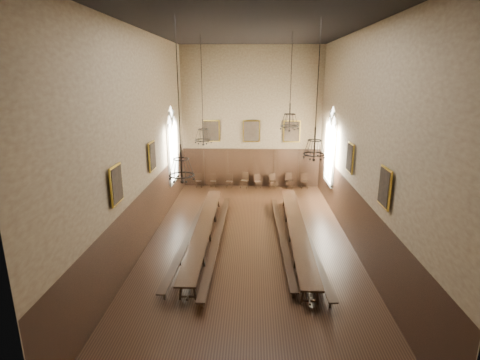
# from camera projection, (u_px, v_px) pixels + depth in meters

# --- Properties ---
(floor) EXTENTS (9.00, 18.00, 0.02)m
(floor) POSITION_uv_depth(u_px,v_px,m) (249.00, 244.00, 16.55)
(floor) COLOR black
(floor) RESTS_ON ground
(ceiling) EXTENTS (9.00, 18.00, 0.02)m
(ceiling) POSITION_uv_depth(u_px,v_px,m) (251.00, 25.00, 14.12)
(ceiling) COLOR black
(ceiling) RESTS_ON ground
(wall_back) EXTENTS (9.00, 0.02, 9.00)m
(wall_back) POSITION_uv_depth(u_px,v_px,m) (251.00, 119.00, 24.01)
(wall_back) COLOR #7F6E4E
(wall_back) RESTS_ON ground
(wall_front) EXTENTS (9.00, 0.02, 9.00)m
(wall_front) POSITION_uv_depth(u_px,v_px,m) (245.00, 231.00, 6.67)
(wall_front) COLOR #7F6E4E
(wall_front) RESTS_ON ground
(wall_left) EXTENTS (0.02, 18.00, 9.00)m
(wall_left) POSITION_uv_depth(u_px,v_px,m) (141.00, 142.00, 15.49)
(wall_left) COLOR #7F6E4E
(wall_left) RESTS_ON ground
(wall_right) EXTENTS (0.02, 18.00, 9.00)m
(wall_right) POSITION_uv_depth(u_px,v_px,m) (361.00, 144.00, 15.18)
(wall_right) COLOR #7F6E4E
(wall_right) RESTS_ON ground
(wainscot_panelling) EXTENTS (9.00, 18.00, 2.50)m
(wainscot_panelling) POSITION_uv_depth(u_px,v_px,m) (250.00, 217.00, 16.21)
(wainscot_panelling) COLOR black
(wainscot_panelling) RESTS_ON floor
(table_left) EXTENTS (0.76, 10.12, 0.79)m
(table_left) POSITION_uv_depth(u_px,v_px,m) (204.00, 233.00, 16.68)
(table_left) COLOR black
(table_left) RESTS_ON floor
(table_right) EXTENTS (0.89, 10.48, 0.82)m
(table_right) POSITION_uv_depth(u_px,v_px,m) (296.00, 233.00, 16.59)
(table_right) COLOR black
(table_right) RESTS_ON floor
(bench_left_outer) EXTENTS (0.68, 10.17, 0.46)m
(bench_left_outer) POSITION_uv_depth(u_px,v_px,m) (192.00, 234.00, 16.82)
(bench_left_outer) COLOR black
(bench_left_outer) RESTS_ON floor
(bench_left_inner) EXTENTS (0.43, 10.14, 0.46)m
(bench_left_inner) POSITION_uv_depth(u_px,v_px,m) (218.00, 238.00, 16.38)
(bench_left_inner) COLOR black
(bench_left_inner) RESTS_ON floor
(bench_right_inner) EXTENTS (0.46, 9.40, 0.42)m
(bench_right_inner) POSITION_uv_depth(u_px,v_px,m) (281.00, 237.00, 16.60)
(bench_right_inner) COLOR black
(bench_right_inner) RESTS_ON floor
(bench_right_outer) EXTENTS (0.67, 10.26, 0.46)m
(bench_right_outer) POSITION_uv_depth(u_px,v_px,m) (305.00, 238.00, 16.44)
(bench_right_outer) COLOR black
(bench_right_outer) RESTS_ON floor
(chair_0) EXTENTS (0.44, 0.44, 0.88)m
(chair_0) POSITION_uv_depth(u_px,v_px,m) (199.00, 183.00, 24.79)
(chair_0) COLOR black
(chair_0) RESTS_ON floor
(chair_1) EXTENTS (0.40, 0.40, 0.86)m
(chair_1) POSITION_uv_depth(u_px,v_px,m) (213.00, 183.00, 24.84)
(chair_1) COLOR black
(chair_1) RESTS_ON floor
(chair_2) EXTENTS (0.45, 0.45, 0.88)m
(chair_2) POSITION_uv_depth(u_px,v_px,m) (229.00, 183.00, 24.77)
(chair_2) COLOR black
(chair_2) RESTS_ON floor
(chair_3) EXTENTS (0.56, 0.56, 1.02)m
(chair_3) POSITION_uv_depth(u_px,v_px,m) (244.00, 183.00, 24.68)
(chair_3) COLOR black
(chair_3) RESTS_ON floor
(chair_4) EXTENTS (0.51, 0.51, 0.90)m
(chair_4) POSITION_uv_depth(u_px,v_px,m) (258.00, 184.00, 24.68)
(chair_4) COLOR black
(chair_4) RESTS_ON floor
(chair_5) EXTENTS (0.50, 0.50, 0.96)m
(chair_5) POSITION_uv_depth(u_px,v_px,m) (272.00, 184.00, 24.58)
(chair_5) COLOR black
(chair_5) RESTS_ON floor
(chair_6) EXTENTS (0.52, 0.52, 1.00)m
(chair_6) POSITION_uv_depth(u_px,v_px,m) (289.00, 183.00, 24.64)
(chair_6) COLOR black
(chair_6) RESTS_ON floor
(chair_7) EXTENTS (0.47, 0.47, 1.00)m
(chair_7) POSITION_uv_depth(u_px,v_px,m) (304.00, 184.00, 24.56)
(chair_7) COLOR black
(chair_7) RESTS_ON floor
(chandelier_back_left) EXTENTS (0.81, 0.81, 4.98)m
(chandelier_back_left) POSITION_uv_depth(u_px,v_px,m) (203.00, 133.00, 17.98)
(chandelier_back_left) COLOR black
(chandelier_back_left) RESTS_ON ceiling
(chandelier_back_right) EXTENTS (0.84, 0.84, 4.22)m
(chandelier_back_right) POSITION_uv_depth(u_px,v_px,m) (290.00, 120.00, 17.06)
(chandelier_back_right) COLOR black
(chandelier_back_right) RESTS_ON ceiling
(chandelier_front_left) EXTENTS (0.87, 0.87, 5.28)m
(chandelier_front_left) POSITION_uv_depth(u_px,v_px,m) (181.00, 165.00, 12.72)
(chandelier_front_left) COLOR black
(chandelier_front_left) RESTS_ON ceiling
(chandelier_front_right) EXTENTS (0.77, 0.77, 4.66)m
(chandelier_front_right) POSITION_uv_depth(u_px,v_px,m) (314.00, 145.00, 13.17)
(chandelier_front_right) COLOR black
(chandelier_front_right) RESTS_ON ceiling
(portrait_back_0) EXTENTS (1.10, 0.12, 1.40)m
(portrait_back_0) POSITION_uv_depth(u_px,v_px,m) (211.00, 131.00, 24.19)
(portrait_back_0) COLOR gold
(portrait_back_0) RESTS_ON wall_back
(portrait_back_1) EXTENTS (1.10, 0.12, 1.40)m
(portrait_back_1) POSITION_uv_depth(u_px,v_px,m) (251.00, 131.00, 24.10)
(portrait_back_1) COLOR gold
(portrait_back_1) RESTS_ON wall_back
(portrait_back_2) EXTENTS (1.10, 0.12, 1.40)m
(portrait_back_2) POSITION_uv_depth(u_px,v_px,m) (292.00, 131.00, 24.01)
(portrait_back_2) COLOR gold
(portrait_back_2) RESTS_ON wall_back
(portrait_left_0) EXTENTS (0.12, 1.00, 1.30)m
(portrait_left_0) POSITION_uv_depth(u_px,v_px,m) (152.00, 156.00, 16.67)
(portrait_left_0) COLOR gold
(portrait_left_0) RESTS_ON wall_left
(portrait_left_1) EXTENTS (0.12, 1.00, 1.30)m
(portrait_left_1) POSITION_uv_depth(u_px,v_px,m) (116.00, 185.00, 12.34)
(portrait_left_1) COLOR gold
(portrait_left_1) RESTS_ON wall_left
(portrait_right_0) EXTENTS (0.12, 1.00, 1.30)m
(portrait_right_0) POSITION_uv_depth(u_px,v_px,m) (350.00, 158.00, 16.36)
(portrait_right_0) COLOR gold
(portrait_right_0) RESTS_ON wall_right
(portrait_right_1) EXTENTS (0.12, 1.00, 1.30)m
(portrait_right_1) POSITION_uv_depth(u_px,v_px,m) (385.00, 187.00, 12.03)
(portrait_right_1) COLOR gold
(portrait_right_1) RESTS_ON wall_right
(window_right) EXTENTS (0.20, 2.20, 4.60)m
(window_right) POSITION_uv_depth(u_px,v_px,m) (331.00, 146.00, 20.77)
(window_right) COLOR white
(window_right) RESTS_ON wall_right
(window_left) EXTENTS (0.20, 2.20, 4.60)m
(window_left) POSITION_uv_depth(u_px,v_px,m) (172.00, 145.00, 21.08)
(window_left) COLOR white
(window_left) RESTS_ON wall_left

